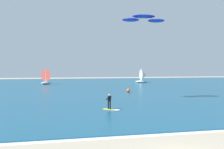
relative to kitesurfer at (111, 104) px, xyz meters
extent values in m
cube|color=navy|center=(0.89, 35.55, -0.65)|extent=(160.00, 90.00, 0.10)
cube|color=white|center=(1.92, -9.29, -0.70)|extent=(78.63, 1.34, 0.01)
cube|color=yellow|center=(-0.14, 0.13, -0.58)|extent=(1.35, 1.25, 0.05)
cylinder|color=black|center=(-0.09, -0.08, -0.15)|extent=(0.14, 0.14, 0.80)
cylinder|color=black|center=(-0.20, 0.33, -0.15)|extent=(0.14, 0.14, 0.80)
cube|color=black|center=(-0.14, 0.13, 0.55)|extent=(0.40, 0.42, 0.60)
sphere|color=beige|center=(-0.14, 0.13, 0.96)|extent=(0.22, 0.22, 0.22)
cylinder|color=black|center=(-0.35, 0.01, 0.60)|extent=(0.44, 0.40, 0.39)
cylinder|color=black|center=(-0.06, 0.34, 0.60)|extent=(0.44, 0.40, 0.39)
ellipsoid|color=white|center=(0.57, -0.50, -0.56)|extent=(0.91, 0.92, 0.08)
ellipsoid|color=#1E33B2|center=(5.83, 6.19, 10.88)|extent=(3.26, 2.05, 0.37)
ellipsoid|color=#1E33B2|center=(4.04, 6.28, 10.35)|extent=(2.41, 2.01, 0.37)
ellipsoid|color=#1E33B2|center=(7.63, 6.10, 10.35)|extent=(2.41, 2.01, 0.37)
ellipsoid|color=silver|center=(-9.38, 43.91, -0.23)|extent=(3.46, 4.05, 0.75)
cylinder|color=silver|center=(-9.49, 43.76, 2.15)|extent=(0.13, 0.13, 4.00)
cone|color=#D84C3F|center=(-8.98, 44.47, 1.95)|extent=(3.75, 3.39, 3.36)
ellipsoid|color=silver|center=(18.98, 45.00, -0.24)|extent=(3.93, 1.42, 0.73)
cylinder|color=silver|center=(18.80, 45.01, 2.08)|extent=(0.12, 0.12, 3.90)
cone|color=silver|center=(19.65, 44.99, 1.88)|extent=(1.77, 3.31, 3.28)
sphere|color=#E55919|center=(6.89, 17.34, -0.25)|extent=(0.70, 0.70, 0.70)
camera|label=1|loc=(-5.09, -24.57, 3.78)|focal=38.01mm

